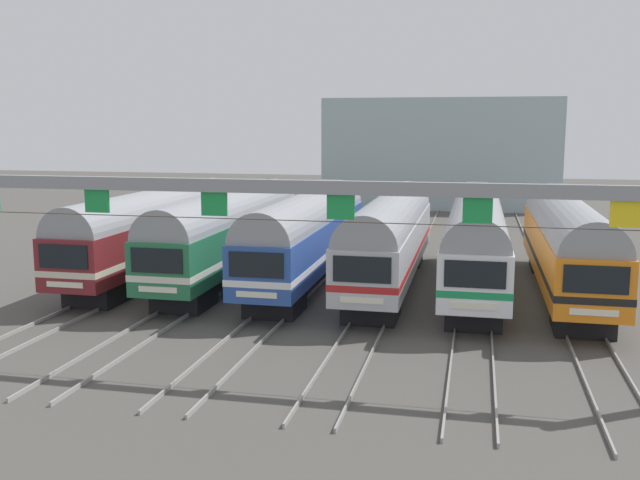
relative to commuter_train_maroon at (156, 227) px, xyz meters
The scene contains 10 objects.
ground_plane 11.03m from the commuter_train_maroon, ahead, with size 160.00×160.00×0.00m, color #4C4944.
track_bed 20.26m from the commuter_train_maroon, 57.83° to the left, with size 22.90×70.00×0.15m.
commuter_train_maroon is the anchor object (origin of this frame).
commuter_train_green 4.28m from the commuter_train_maroon, ahead, with size 2.88×18.06×5.05m.
commuter_train_blue 8.56m from the commuter_train_maroon, ahead, with size 2.88×18.06×5.05m.
commuter_train_stainless 12.84m from the commuter_train_maroon, ahead, with size 2.88×18.06×4.77m.
commuter_train_white 17.12m from the commuter_train_maroon, ahead, with size 2.88×18.06×5.05m.
commuter_train_orange 21.39m from the commuter_train_maroon, ahead, with size 2.88×18.06×5.05m.
catenary_gantry 17.43m from the commuter_train_maroon, 51.60° to the right, with size 26.63×0.44×6.97m.
maintenance_building 40.74m from the commuter_train_maroon, 70.73° to the left, with size 22.81×10.00×10.79m, color #9EB2B7.
Camera 1 is at (6.36, -35.85, 8.23)m, focal length 40.19 mm.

